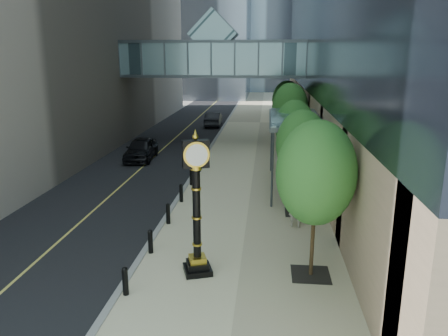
{
  "coord_description": "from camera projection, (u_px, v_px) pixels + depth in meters",
  "views": [
    {
      "loc": [
        1.89,
        -11.72,
        7.87
      ],
      "look_at": [
        0.04,
        6.68,
        3.05
      ],
      "focal_mm": 35.0,
      "sensor_mm": 36.0,
      "label": 1
    }
  ],
  "objects": [
    {
      "name": "entrance_canopy",
      "position": [
        295.0,
        119.0,
        25.54
      ],
      "size": [
        3.0,
        8.0,
        4.38
      ],
      "color": "#383F44",
      "rests_on": "ground"
    },
    {
      "name": "sidewalk",
      "position": [
        260.0,
        123.0,
        51.86
      ],
      "size": [
        8.0,
        180.0,
        0.06
      ],
      "primitive_type": "cube",
      "color": "beige",
      "rests_on": "ground"
    },
    {
      "name": "pedestrian",
      "position": [
        296.0,
        208.0,
        20.19
      ],
      "size": [
        0.71,
        0.51,
        1.81
      ],
      "primitive_type": "imported",
      "rotation": [
        0.0,
        0.0,
        3.01
      ],
      "color": "#B6B1A7",
      "rests_on": "sidewalk"
    },
    {
      "name": "bollard_row",
      "position": [
        175.0,
        203.0,
        22.25
      ],
      "size": [
        0.2,
        16.2,
        0.9
      ],
      "color": "black",
      "rests_on": "sidewalk"
    },
    {
      "name": "street_trees",
      "position": [
        295.0,
        121.0,
        27.63
      ],
      "size": [
        2.79,
        28.74,
        5.74
      ],
      "color": "black",
      "rests_on": "sidewalk"
    },
    {
      "name": "road",
      "position": [
        194.0,
        122.0,
        52.64
      ],
      "size": [
        8.0,
        180.0,
        0.02
      ],
      "primitive_type": "cube",
      "color": "black",
      "rests_on": "ground"
    },
    {
      "name": "skywalk",
      "position": [
        214.0,
        56.0,
        38.76
      ],
      "size": [
        17.0,
        4.2,
        5.8
      ],
      "color": "slate",
      "rests_on": "ground"
    },
    {
      "name": "car_far",
      "position": [
        213.0,
        119.0,
        49.32
      ],
      "size": [
        1.78,
        4.83,
        1.58
      ],
      "primitive_type": "imported",
      "rotation": [
        0.0,
        0.0,
        3.17
      ],
      "color": "black",
      "rests_on": "road"
    },
    {
      "name": "curb",
      "position": [
        226.0,
        122.0,
        52.25
      ],
      "size": [
        0.25,
        180.0,
        0.07
      ],
      "primitive_type": "cube",
      "color": "gray",
      "rests_on": "ground"
    },
    {
      "name": "car_near",
      "position": [
        141.0,
        149.0,
        33.5
      ],
      "size": [
        2.23,
        5.01,
        1.67
      ],
      "primitive_type": "imported",
      "rotation": [
        0.0,
        0.0,
        0.05
      ],
      "color": "black",
      "rests_on": "road"
    },
    {
      "name": "ground",
      "position": [
        201.0,
        318.0,
        13.45
      ],
      "size": [
        320.0,
        320.0,
        0.0
      ],
      "primitive_type": "plane",
      "color": "gray",
      "rests_on": "ground"
    },
    {
      "name": "street_clock",
      "position": [
        197.0,
        215.0,
        15.58
      ],
      "size": [
        1.24,
        1.24,
        5.2
      ],
      "rotation": [
        0.0,
        0.0,
        0.33
      ],
      "color": "black",
      "rests_on": "sidewalk"
    }
  ]
}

